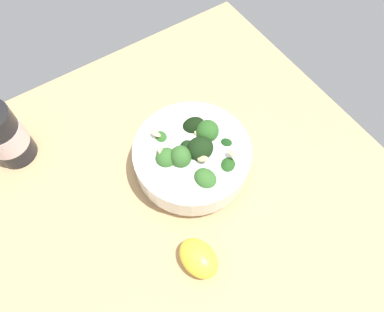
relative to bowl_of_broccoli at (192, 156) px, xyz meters
The scene contains 4 objects.
ground_plane 6.85cm from the bowl_of_broccoli, 122.57° to the left, with size 69.34×69.34×3.32cm, color tan.
bowl_of_broccoli is the anchor object (origin of this frame).
lemon_wedge 16.69cm from the bowl_of_broccoli, 149.77° to the left, with size 6.83×5.00×3.74cm, color yellow.
bottle_tall 31.97cm from the bowl_of_broccoli, 51.48° to the left, with size 6.97×6.97×14.02cm.
Camera 1 is at (-21.80, 12.69, 55.69)cm, focal length 32.75 mm.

